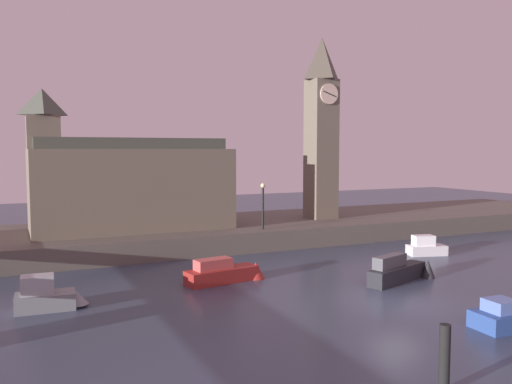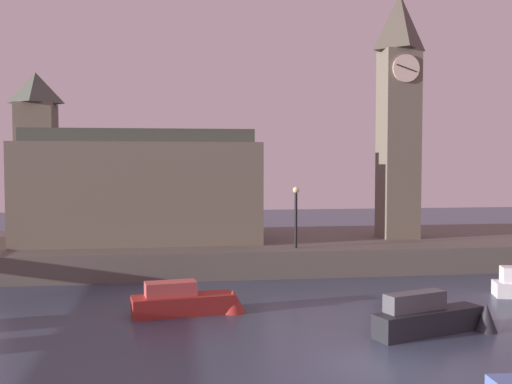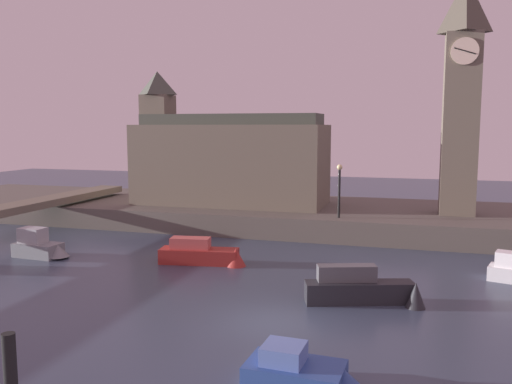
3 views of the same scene
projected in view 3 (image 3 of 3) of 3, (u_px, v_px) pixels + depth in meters
ground_plane at (275, 323)px, 20.01m from camera, size 120.00×120.00×0.00m
far_embankment at (344, 217)px, 38.95m from camera, size 70.00×12.00×1.50m
clock_tower at (461, 94)px, 34.82m from camera, size 2.45×2.49×15.39m
parliament_hall at (225, 159)px, 40.49m from camera, size 14.34×5.90×10.10m
streetlamp at (339, 184)px, 34.09m from camera, size 0.36×0.36×3.45m
mooring_post_left at (10, 373)px, 13.62m from camera, size 0.34×0.34×2.12m
boat_dinghy_red at (205, 254)px, 28.62m from camera, size 4.94×1.92×1.47m
boat_tour_blue at (306, 374)px, 14.87m from camera, size 3.51×1.69×1.25m
boat_cruiser_grey at (41, 247)px, 30.07m from camera, size 3.32×1.52×1.65m
boat_barge_dark at (365, 289)px, 22.19m from camera, size 5.11×2.36×1.64m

